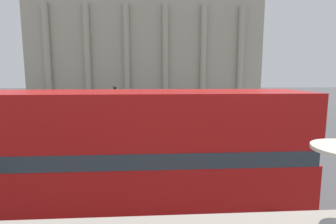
% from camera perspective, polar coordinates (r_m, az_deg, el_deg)
% --- Properties ---
extents(double_decker_bus, '(10.81, 2.69, 4.39)m').
position_cam_1_polar(double_decker_bus, '(8.35, -8.07, -9.02)').
color(double_decker_bus, black).
rests_on(double_decker_bus, ground_plane).
extents(plaza_building_left, '(35.90, 11.82, 18.12)m').
position_cam_1_polar(plaza_building_left, '(45.12, -4.65, 13.33)').
color(plaza_building_left, '#B2A893').
rests_on(plaza_building_left, ground_plane).
extents(traffic_light_near, '(0.42, 0.24, 3.54)m').
position_cam_1_polar(traffic_light_near, '(15.20, 22.27, -2.24)').
color(traffic_light_near, black).
rests_on(traffic_light_near, ground_plane).
extents(traffic_light_mid, '(0.42, 0.24, 3.53)m').
position_cam_1_polar(traffic_light_mid, '(21.93, 10.94, 1.18)').
color(traffic_light_mid, black).
rests_on(traffic_light_mid, ground_plane).
extents(traffic_light_far, '(0.42, 0.24, 3.68)m').
position_cam_1_polar(traffic_light_far, '(29.65, -11.50, 3.09)').
color(traffic_light_far, black).
rests_on(traffic_light_far, ground_plane).
extents(pedestrian_white, '(0.32, 0.32, 1.74)m').
position_cam_1_polar(pedestrian_white, '(34.58, -9.20, 1.50)').
color(pedestrian_white, '#282B33').
rests_on(pedestrian_white, ground_plane).
extents(pedestrian_yellow, '(0.32, 0.32, 1.77)m').
position_cam_1_polar(pedestrian_yellow, '(30.05, -8.68, 0.57)').
color(pedestrian_yellow, '#282B33').
rests_on(pedestrian_yellow, ground_plane).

